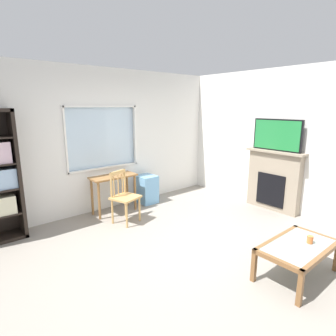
{
  "coord_description": "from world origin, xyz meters",
  "views": [
    {
      "loc": [
        -2.42,
        -2.42,
        1.98
      ],
      "look_at": [
        0.33,
        0.88,
        1.01
      ],
      "focal_mm": 29.48,
      "sensor_mm": 36.0,
      "label": 1
    }
  ],
  "objects": [
    {
      "name": "ground",
      "position": [
        0.0,
        0.0,
        -0.01
      ],
      "size": [
        6.04,
        5.77,
        0.02
      ],
      "primitive_type": "cube",
      "color": "gray"
    },
    {
      "name": "wall_back_with_window",
      "position": [
        0.0,
        2.39,
        1.33
      ],
      "size": [
        5.04,
        0.15,
        2.67
      ],
      "color": "silver",
      "rests_on": "ground"
    },
    {
      "name": "wall_right",
      "position": [
        2.58,
        0.0,
        1.33
      ],
      "size": [
        0.12,
        4.97,
        2.67
      ],
      "primitive_type": "cube",
      "color": "silver",
      "rests_on": "ground"
    },
    {
      "name": "desk_under_window",
      "position": [
        -0.02,
        2.04,
        0.58
      ],
      "size": [
        0.85,
        0.39,
        0.71
      ],
      "color": "olive",
      "rests_on": "ground"
    },
    {
      "name": "wooden_chair",
      "position": [
        -0.11,
        1.52,
        0.46
      ],
      "size": [
        0.52,
        0.51,
        0.9
      ],
      "color": "tan",
      "rests_on": "ground"
    },
    {
      "name": "plastic_drawer_unit",
      "position": [
        0.76,
        2.09,
        0.29
      ],
      "size": [
        0.35,
        0.4,
        0.58
      ],
      "primitive_type": "cube",
      "color": "#72ADDB",
      "rests_on": "ground"
    },
    {
      "name": "fireplace",
      "position": [
        2.42,
        0.21,
        0.58
      ],
      "size": [
        0.26,
        1.12,
        1.16
      ],
      "color": "gray",
      "rests_on": "ground"
    },
    {
      "name": "tv",
      "position": [
        2.41,
        0.21,
        1.45
      ],
      "size": [
        0.06,
        0.93,
        0.58
      ],
      "color": "black",
      "rests_on": "fireplace"
    },
    {
      "name": "coffee_table",
      "position": [
        0.63,
        -1.15,
        0.34
      ],
      "size": [
        1.0,
        0.58,
        0.4
      ],
      "color": "#8C9E99",
      "rests_on": "ground"
    },
    {
      "name": "sippy_cup",
      "position": [
        0.77,
        -1.21,
        0.45
      ],
      "size": [
        0.07,
        0.07,
        0.09
      ],
      "primitive_type": "cylinder",
      "color": "orange",
      "rests_on": "coffee_table"
    }
  ]
}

